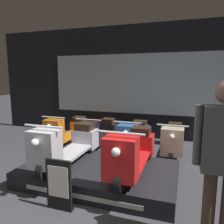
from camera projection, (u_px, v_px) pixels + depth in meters
ground_plane at (57, 217)px, 2.77m from camera, size 30.00×30.00×0.00m
shop_wall_back at (133, 82)px, 6.29m from camera, size 8.89×0.09×3.20m
display_platform at (99, 174)px, 3.70m from camera, size 2.55×1.45×0.27m
scooter_display_left at (68, 144)px, 3.80m from camera, size 0.62×1.79×0.81m
scooter_display_right at (133, 152)px, 3.44m from camera, size 0.62×1.79×0.81m
scooter_backrow_0 at (68, 130)px, 5.94m from camera, size 0.62×1.79×0.81m
scooter_backrow_1 at (99, 133)px, 5.65m from camera, size 0.62×1.79×0.81m
scooter_backrow_2 at (134, 136)px, 5.36m from camera, size 0.62×1.79×0.81m
scooter_backrow_3 at (173, 139)px, 5.06m from camera, size 0.62×1.79×0.81m
person_right_browsing at (222, 155)px, 2.13m from camera, size 0.55×0.23×1.74m
price_sign_board at (59, 185)px, 2.87m from camera, size 0.37×0.04×0.70m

